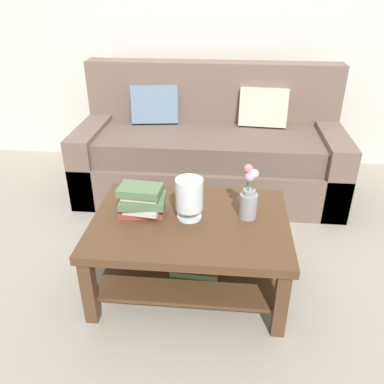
{
  "coord_description": "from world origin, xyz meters",
  "views": [
    {
      "loc": [
        0.19,
        -2.29,
        1.69
      ],
      "look_at": [
        -0.0,
        -0.23,
        0.57
      ],
      "focal_mm": 37.14,
      "sensor_mm": 36.0,
      "label": 1
    }
  ],
  "objects_px": {
    "couch": "(210,151)",
    "glass_hurricane_vase": "(189,196)",
    "coffee_table": "(190,239)",
    "book_stack_main": "(142,200)",
    "flower_pitcher": "(249,198)"
  },
  "relations": [
    {
      "from": "couch",
      "to": "glass_hurricane_vase",
      "type": "bearing_deg",
      "value": -92.33
    },
    {
      "from": "couch",
      "to": "coffee_table",
      "type": "height_order",
      "value": "couch"
    },
    {
      "from": "glass_hurricane_vase",
      "to": "flower_pitcher",
      "type": "xyz_separation_m",
      "value": [
        0.33,
        0.04,
        -0.02
      ]
    },
    {
      "from": "book_stack_main",
      "to": "glass_hurricane_vase",
      "type": "bearing_deg",
      "value": -5.61
    },
    {
      "from": "book_stack_main",
      "to": "couch",
      "type": "bearing_deg",
      "value": 75.04
    },
    {
      "from": "book_stack_main",
      "to": "flower_pitcher",
      "type": "relative_size",
      "value": 0.9
    },
    {
      "from": "coffee_table",
      "to": "book_stack_main",
      "type": "xyz_separation_m",
      "value": [
        -0.28,
        0.05,
        0.22
      ]
    },
    {
      "from": "book_stack_main",
      "to": "glass_hurricane_vase",
      "type": "relative_size",
      "value": 1.18
    },
    {
      "from": "book_stack_main",
      "to": "glass_hurricane_vase",
      "type": "distance_m",
      "value": 0.29
    },
    {
      "from": "couch",
      "to": "glass_hurricane_vase",
      "type": "xyz_separation_m",
      "value": [
        -0.05,
        -1.26,
        0.25
      ]
    },
    {
      "from": "couch",
      "to": "book_stack_main",
      "type": "xyz_separation_m",
      "value": [
        -0.33,
        -1.23,
        0.19
      ]
    },
    {
      "from": "couch",
      "to": "coffee_table",
      "type": "relative_size",
      "value": 1.95
    },
    {
      "from": "flower_pitcher",
      "to": "coffee_table",
      "type": "bearing_deg",
      "value": -169.06
    },
    {
      "from": "coffee_table",
      "to": "book_stack_main",
      "type": "relative_size",
      "value": 3.89
    },
    {
      "from": "book_stack_main",
      "to": "glass_hurricane_vase",
      "type": "height_order",
      "value": "glass_hurricane_vase"
    }
  ]
}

